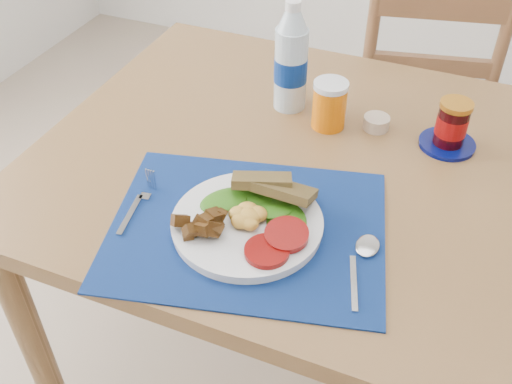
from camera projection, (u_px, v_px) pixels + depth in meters
table at (381, 208)px, 1.21m from camera, size 1.40×0.90×0.75m
chair_far at (421, 86)px, 1.80m from camera, size 0.47×0.46×1.07m
placemat at (247, 228)px, 1.04m from camera, size 0.55×0.47×0.00m
breakfast_plate at (244, 221)px, 1.03m from camera, size 0.26×0.26×0.06m
fork at (140, 203)px, 1.09m from camera, size 0.03×0.15×0.00m
spoon at (363, 258)px, 0.98m from camera, size 0.04×0.17×0.00m
water_bottle at (291, 62)px, 1.27m from camera, size 0.07×0.07×0.25m
juice_glass at (329, 106)px, 1.25m from camera, size 0.07×0.07×0.10m
ramekin at (376, 123)px, 1.27m from camera, size 0.06×0.06×0.03m
jam_on_saucer at (451, 127)px, 1.20m from camera, size 0.11×0.11×0.10m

